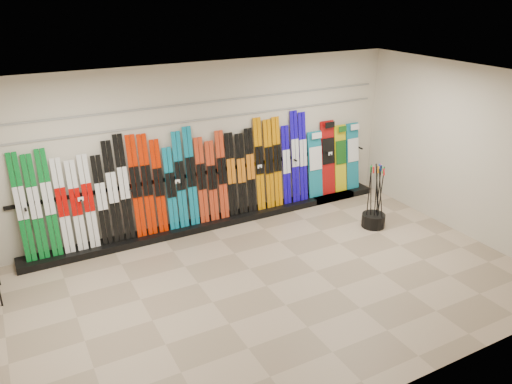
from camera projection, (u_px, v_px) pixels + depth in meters
floor at (267, 286)px, 7.53m from camera, size 8.00×8.00×0.00m
back_wall at (199, 147)px, 8.98m from camera, size 8.00×0.00×8.00m
right_wall at (467, 152)px, 8.70m from camera, size 0.00×5.00×5.00m
ceiling at (269, 87)px, 6.37m from camera, size 8.00×8.00×0.00m
ski_rack_base at (218, 221)px, 9.46m from camera, size 8.00×0.40×0.12m
skis at (181, 182)px, 8.87m from camera, size 5.36×0.25×1.83m
snowboards at (334, 159)px, 10.39m from camera, size 1.28×0.24×1.53m
pole_bin at (373, 220)px, 9.33m from camera, size 0.43×0.43×0.25m
ski_poles at (376, 196)px, 9.17m from camera, size 0.36×0.37×1.18m
slatwall_rail_0 at (199, 120)px, 8.77m from camera, size 7.60×0.02×0.03m
slatwall_rail_1 at (198, 103)px, 8.66m from camera, size 7.60×0.02×0.03m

